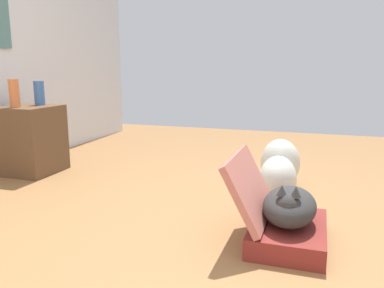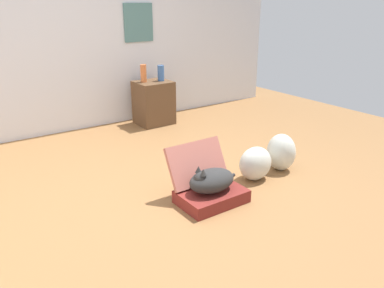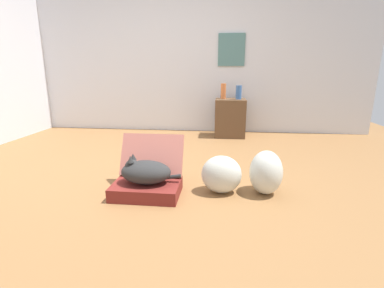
# 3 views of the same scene
# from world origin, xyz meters

# --- Properties ---
(ground_plane) EXTENTS (7.68, 7.68, 0.00)m
(ground_plane) POSITION_xyz_m (0.00, 0.00, 0.00)
(ground_plane) COLOR olive
(ground_plane) RESTS_ON ground
(wall_back) EXTENTS (6.40, 0.15, 2.60)m
(wall_back) POSITION_xyz_m (0.00, 2.26, 1.30)
(wall_back) COLOR silver
(wall_back) RESTS_ON ground
(suitcase_base) EXTENTS (0.57, 0.39, 0.11)m
(suitcase_base) POSITION_xyz_m (0.14, -0.45, 0.06)
(suitcase_base) COLOR maroon
(suitcase_base) RESTS_ON ground
(suitcase_lid) EXTENTS (0.57, 0.21, 0.36)m
(suitcase_lid) POSITION_xyz_m (0.14, -0.24, 0.29)
(suitcase_lid) COLOR #B26356
(suitcase_lid) RESTS_ON suitcase_base
(cat) EXTENTS (0.50, 0.28, 0.25)m
(cat) POSITION_xyz_m (0.13, -0.45, 0.21)
(cat) COLOR #2D2D2D
(cat) RESTS_ON suitcase_base
(plastic_bag_white) EXTENTS (0.35, 0.26, 0.33)m
(plastic_bag_white) POSITION_xyz_m (0.77, -0.33, 0.17)
(plastic_bag_white) COLOR silver
(plastic_bag_white) RESTS_ON ground
(plastic_bag_clear) EXTENTS (0.28, 0.30, 0.38)m
(plastic_bag_clear) POSITION_xyz_m (1.15, -0.30, 0.19)
(plastic_bag_clear) COLOR silver
(plastic_bag_clear) RESTS_ON ground
(side_table) EXTENTS (0.47, 0.43, 0.60)m
(side_table) POSITION_xyz_m (0.89, 1.85, 0.30)
(side_table) COLOR brown
(side_table) RESTS_ON ground
(vase_tall) EXTENTS (0.08, 0.08, 0.24)m
(vase_tall) POSITION_xyz_m (0.77, 1.89, 0.72)
(vase_tall) COLOR #CC6B38
(vase_tall) RESTS_ON side_table
(vase_short) EXTENTS (0.09, 0.09, 0.21)m
(vase_short) POSITION_xyz_m (1.01, 1.83, 0.71)
(vase_short) COLOR #38609E
(vase_short) RESTS_ON side_table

